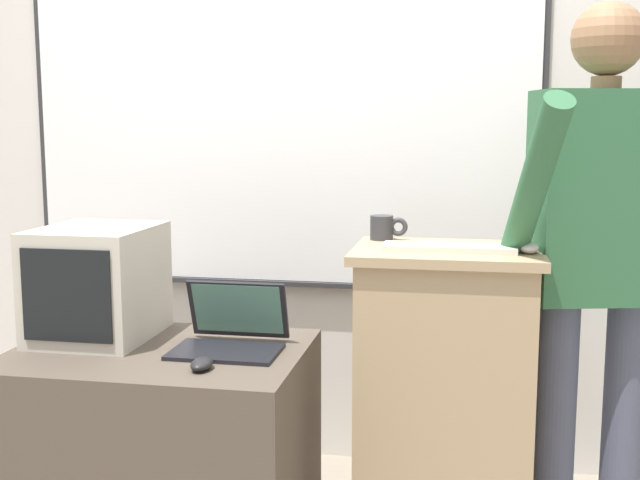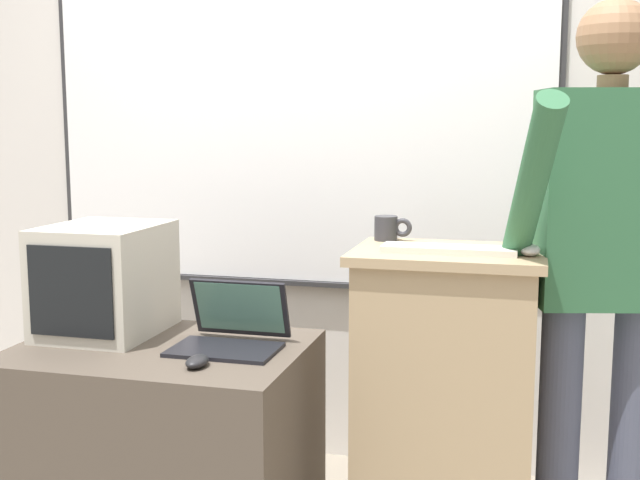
# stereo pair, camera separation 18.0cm
# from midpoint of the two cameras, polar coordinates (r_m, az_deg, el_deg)

# --- Properties ---
(back_wall) EXTENTS (6.40, 0.17, 2.67)m
(back_wall) POSITION_cam_midpoint_polar(r_m,az_deg,el_deg) (3.34, 0.24, 6.81)
(back_wall) COLOR silver
(back_wall) RESTS_ON ground_plane
(lectern_podium) EXTENTS (0.59, 0.44, 1.04)m
(lectern_podium) POSITION_cam_midpoint_polar(r_m,az_deg,el_deg) (2.65, 6.85, -11.70)
(lectern_podium) COLOR tan
(lectern_podium) RESTS_ON ground_plane
(side_desk) EXTENTS (0.91, 0.67, 0.72)m
(side_desk) POSITION_cam_midpoint_polar(r_m,az_deg,el_deg) (2.72, -13.09, -14.89)
(side_desk) COLOR #4C4238
(side_desk) RESTS_ON ground_plane
(person_presenter) EXTENTS (0.58, 0.63, 1.78)m
(person_presenter) POSITION_cam_midpoint_polar(r_m,az_deg,el_deg) (2.60, 17.32, -0.56)
(person_presenter) COLOR #474C60
(person_presenter) RESTS_ON ground_plane
(laptop) EXTENTS (0.33, 0.29, 0.20)m
(laptop) POSITION_cam_midpoint_polar(r_m,az_deg,el_deg) (2.57, -8.29, -6.33)
(laptop) COLOR black
(laptop) RESTS_ON side_desk
(wireless_keyboard) EXTENTS (0.40, 0.12, 0.02)m
(wireless_keyboard) POSITION_cam_midpoint_polar(r_m,az_deg,el_deg) (2.46, 7.12, -0.58)
(wireless_keyboard) COLOR beige
(wireless_keyboard) RESTS_ON lectern_podium
(computer_mouse_by_laptop) EXTENTS (0.06, 0.10, 0.03)m
(computer_mouse_by_laptop) POSITION_cam_midpoint_polar(r_m,az_deg,el_deg) (2.37, -10.60, -8.69)
(computer_mouse_by_laptop) COLOR black
(computer_mouse_by_laptop) RESTS_ON side_desk
(computer_mouse_by_keyboard) EXTENTS (0.06, 0.10, 0.03)m
(computer_mouse_by_keyboard) POSITION_cam_midpoint_polar(r_m,az_deg,el_deg) (2.46, 12.63, -0.54)
(computer_mouse_by_keyboard) COLOR silver
(computer_mouse_by_keyboard) RESTS_ON lectern_podium
(crt_monitor) EXTENTS (0.35, 0.43, 0.37)m
(crt_monitor) POSITION_cam_midpoint_polar(r_m,az_deg,el_deg) (2.76, -17.35, -2.92)
(crt_monitor) COLOR #BCB7A8
(crt_monitor) RESTS_ON side_desk
(coffee_mug) EXTENTS (0.13, 0.08, 0.08)m
(coffee_mug) POSITION_cam_midpoint_polar(r_m,az_deg,el_deg) (2.68, 2.64, 0.88)
(coffee_mug) COLOR #333338
(coffee_mug) RESTS_ON lectern_podium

